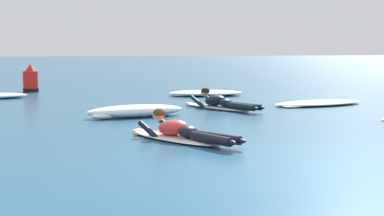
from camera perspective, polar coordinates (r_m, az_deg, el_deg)
name	(u,v)px	position (r m, az deg, el deg)	size (l,w,h in m)	color
ground_plane	(182,97)	(17.16, -1.02, 1.13)	(120.00, 120.00, 0.00)	navy
surfer_near	(179,132)	(9.35, -1.27, -2.46)	(1.76, 2.34, 0.53)	white
surfer_far	(220,103)	(13.91, 2.77, 0.46)	(1.67, 2.52, 0.55)	silver
whitewater_front	(136,111)	(12.46, -5.64, -0.32)	(2.26, 1.14, 0.26)	white
whitewater_mid_left	(318,103)	(15.14, 12.49, 0.49)	(2.72, 1.62, 0.12)	white
whitewater_mid_right	(206,93)	(17.54, 1.38, 1.50)	(2.31, 1.22, 0.17)	white
channel_marker_buoy	(31,81)	(19.67, -15.82, 2.62)	(0.52, 0.52, 0.93)	red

